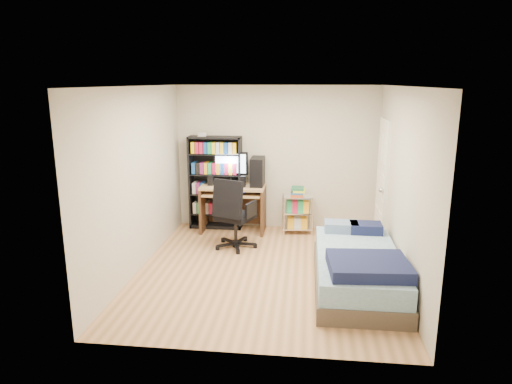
# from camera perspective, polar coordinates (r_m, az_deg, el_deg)

# --- Properties ---
(room) EXTENTS (3.58, 4.08, 2.58)m
(room) POSITION_cam_1_polar(r_m,az_deg,el_deg) (6.04, 1.24, 1.16)
(room) COLOR tan
(room) RESTS_ON ground
(media_shelf) EXTENTS (0.92, 0.31, 1.70)m
(media_shelf) POSITION_cam_1_polar(r_m,az_deg,el_deg) (8.06, -5.09, 1.31)
(media_shelf) COLOR black
(media_shelf) RESTS_ON room
(computer_desk) EXTENTS (1.09, 0.63, 1.38)m
(computer_desk) POSITION_cam_1_polar(r_m,az_deg,el_deg) (7.89, -2.02, 0.38)
(computer_desk) COLOR tan
(computer_desk) RESTS_ON room
(office_chair) EXTENTS (0.87, 0.87, 1.13)m
(office_chair) POSITION_cam_1_polar(r_m,az_deg,el_deg) (7.15, -2.76, -4.26)
(office_chair) COLOR black
(office_chair) RESTS_ON room
(wire_cart) EXTENTS (0.54, 0.41, 0.81)m
(wire_cart) POSITION_cam_1_polar(r_m,az_deg,el_deg) (7.84, 5.22, -1.38)
(wire_cart) COLOR white
(wire_cart) RESTS_ON room
(bed) EXTENTS (1.05, 2.10, 0.60)m
(bed) POSITION_cam_1_polar(r_m,az_deg,el_deg) (5.98, 12.61, -9.26)
(bed) COLOR brown
(bed) RESTS_ON room
(door) EXTENTS (0.12, 0.80, 2.00)m
(door) POSITION_cam_1_polar(r_m,az_deg,el_deg) (7.48, 15.48, 1.15)
(door) COLOR white
(door) RESTS_ON room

